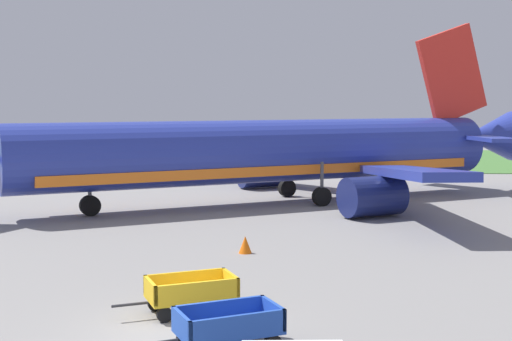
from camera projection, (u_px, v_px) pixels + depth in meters
The scene contains 6 objects.
ground_plane at pixel (171, 330), 18.55m from camera, with size 220.00×220.00×0.00m, color gray.
grass_strip at pixel (272, 159), 73.56m from camera, with size 220.00×28.00×0.06m, color #477A38.
airplane at pixel (282, 152), 41.57m from camera, with size 34.53×28.67×11.34m.
baggage_cart_nearest at pixel (228, 326), 17.02m from camera, with size 3.49×2.40×1.07m.
baggage_cart_second_in_row at pixel (191, 293), 20.02m from camera, with size 3.52×2.34×1.07m.
traffic_cone_near_plane at pixel (245, 245), 27.93m from camera, with size 0.53×0.53×0.70m, color orange.
Camera 1 is at (3.56, -17.82, 6.12)m, focal length 48.63 mm.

